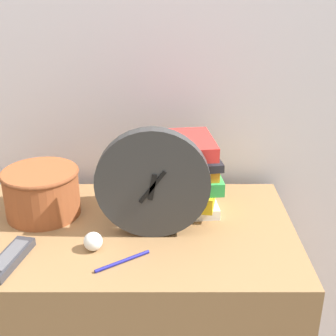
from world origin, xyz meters
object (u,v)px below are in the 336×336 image
(crumpled_paper_ball, at_px, (95,241))
(pen, at_px, (123,261))
(desk_clock, at_px, (154,184))
(book_stack, at_px, (178,175))
(basket, at_px, (43,191))
(tv_remote, at_px, (11,258))

(crumpled_paper_ball, xyz_separation_m, pen, (0.07, -0.05, -0.02))
(desk_clock, height_order, crumpled_paper_ball, desk_clock)
(book_stack, distance_m, pen, 0.30)
(book_stack, distance_m, basket, 0.37)
(desk_clock, relative_size, pen, 2.33)
(desk_clock, distance_m, book_stack, 0.14)
(basket, height_order, pen, basket)
(book_stack, xyz_separation_m, crumpled_paper_ball, (-0.20, -0.20, -0.09))
(basket, relative_size, pen, 1.71)
(basket, xyz_separation_m, crumpled_paper_ball, (0.16, -0.18, -0.05))
(tv_remote, bearing_deg, desk_clock, 20.86)
(book_stack, distance_m, tv_remote, 0.47)
(desk_clock, distance_m, tv_remote, 0.37)
(desk_clock, relative_size, book_stack, 1.07)
(desk_clock, xyz_separation_m, basket, (-0.30, 0.11, -0.07))
(book_stack, relative_size, tv_remote, 1.56)
(tv_remote, relative_size, pen, 1.40)
(desk_clock, bearing_deg, crumpled_paper_ball, -153.20)
(tv_remote, distance_m, crumpled_paper_ball, 0.19)
(basket, bearing_deg, tv_remote, -95.58)
(book_stack, relative_size, pen, 2.18)
(book_stack, bearing_deg, basket, -176.75)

